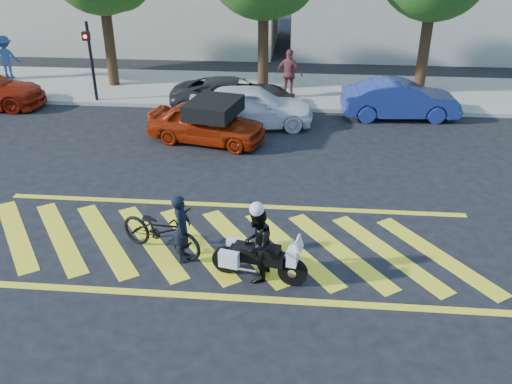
# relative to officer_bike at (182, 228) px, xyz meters

# --- Properties ---
(ground) EXTENTS (90.00, 90.00, 0.00)m
(ground) POSITION_rel_officer_bike_xyz_m (0.78, 0.62, -0.79)
(ground) COLOR black
(ground) RESTS_ON ground
(sidewalk) EXTENTS (60.00, 5.00, 0.15)m
(sidewalk) POSITION_rel_officer_bike_xyz_m (0.78, 12.62, -0.71)
(sidewalk) COLOR #9E998E
(sidewalk) RESTS_ON ground
(crosswalk) EXTENTS (12.33, 4.00, 0.01)m
(crosswalk) POSITION_rel_officer_bike_xyz_m (0.74, 0.62, -0.79)
(crosswalk) COLOR yellow
(crosswalk) RESTS_ON ground
(signal_pole) EXTENTS (0.28, 0.43, 3.20)m
(signal_pole) POSITION_rel_officer_bike_xyz_m (-5.72, 10.36, 1.13)
(signal_pole) COLOR black
(signal_pole) RESTS_ON ground
(officer_bike) EXTENTS (0.40, 0.59, 1.58)m
(officer_bike) POSITION_rel_officer_bike_xyz_m (0.00, 0.00, 0.00)
(officer_bike) COLOR black
(officer_bike) RESTS_ON ground
(bicycle) EXTENTS (2.25, 1.53, 1.12)m
(bicycle) POSITION_rel_officer_bike_xyz_m (-0.55, 0.24, -0.23)
(bicycle) COLOR black
(bicycle) RESTS_ON ground
(police_motorcycle) EXTENTS (2.05, 0.85, 0.91)m
(police_motorcycle) POSITION_rel_officer_bike_xyz_m (1.69, -0.56, -0.29)
(police_motorcycle) COLOR black
(police_motorcycle) RESTS_ON ground
(officer_moto) EXTENTS (0.79, 0.93, 1.67)m
(officer_moto) POSITION_rel_officer_bike_xyz_m (1.68, -0.56, 0.05)
(officer_moto) COLOR black
(officer_moto) RESTS_ON ground
(red_convertible) EXTENTS (4.16, 2.41, 1.33)m
(red_convertible) POSITION_rel_officer_bike_xyz_m (-0.65, 6.84, -0.12)
(red_convertible) COLOR #931F06
(red_convertible) RESTS_ON ground
(parked_mid_left) EXTENTS (4.79, 2.36, 1.31)m
(parked_mid_left) POSITION_rel_officer_bike_xyz_m (-0.12, 9.82, -0.14)
(parked_mid_left) COLOR black
(parked_mid_left) RESTS_ON ground
(parked_mid_right) EXTENTS (4.60, 2.35, 1.50)m
(parked_mid_right) POSITION_rel_officer_bike_xyz_m (0.68, 8.42, -0.04)
(parked_mid_right) COLOR white
(parked_mid_right) RESTS_ON ground
(parked_right) EXTENTS (4.33, 1.75, 1.40)m
(parked_right) POSITION_rel_officer_bike_xyz_m (6.08, 9.82, -0.09)
(parked_right) COLOR navy
(parked_right) RESTS_ON ground
(pedestrian_left) EXTENTS (1.26, 0.78, 1.87)m
(pedestrian_left) POSITION_rel_officer_bike_xyz_m (-10.74, 13.17, 0.30)
(pedestrian_left) COLOR navy
(pedestrian_left) RESTS_ON sidewalk
(pedestrian_right) EXTENTS (1.22, 0.86, 1.93)m
(pedestrian_right) POSITION_rel_officer_bike_xyz_m (1.92, 11.51, 0.32)
(pedestrian_right) COLOR brown
(pedestrian_right) RESTS_ON sidewalk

